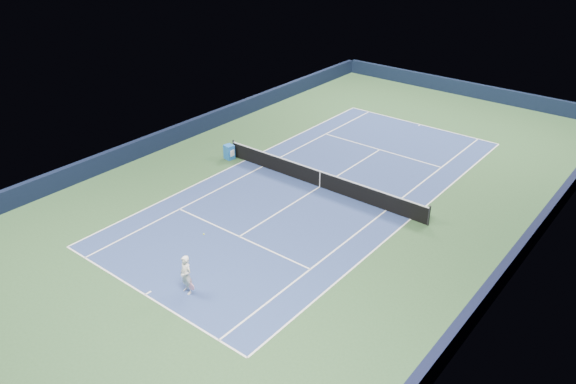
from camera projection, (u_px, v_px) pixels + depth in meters
The scene contains 19 objects.
ground at pixel (320, 187), 30.48m from camera, with size 40.00×40.00×0.00m, color #2A4A28.
wall_far at pixel (468, 89), 43.89m from camera, with size 22.00×0.35×1.10m, color black.
wall_right at pixel (523, 248), 24.27m from camera, with size 0.35×40.00×1.10m, color black.
wall_left at pixel (184, 131), 36.18m from camera, with size 0.35×40.00×1.10m, color black.
court_surface at pixel (320, 187), 30.48m from camera, with size 10.97×23.77×0.01m, color navy.
baseline_far at pixel (420, 125), 38.67m from camera, with size 10.97×0.08×0.00m, color white.
baseline_near at pixel (145, 295), 22.29m from camera, with size 10.97×0.08×0.00m, color white.
sideline_doubles_right at pixel (411, 219), 27.46m from camera, with size 0.08×23.77×0.00m, color white.
sideline_doubles_left at pixel (245, 160), 33.50m from camera, with size 0.08×23.77×0.00m, color white.
sideline_singles_right at pixel (386, 210), 28.22m from camera, with size 0.08×23.77×0.00m, color white.
sideline_singles_left at pixel (263, 166), 32.74m from camera, with size 0.08×23.77×0.00m, color white.
service_line_far at pixel (380, 150), 34.89m from camera, with size 8.23×0.08×0.00m, color white.
service_line_near at pixel (239, 236), 26.07m from camera, with size 8.23×0.08×0.00m, color white.
center_service_line at pixel (320, 187), 30.48m from camera, with size 0.08×12.80×0.00m, color white.
center_mark_far at pixel (419, 125), 38.57m from camera, with size 0.08×0.30×0.00m, color white.
center_mark_near at pixel (148, 293), 22.39m from camera, with size 0.08×0.30×0.00m, color white.
tennis_net at pixel (320, 179), 30.25m from camera, with size 12.90×0.10×1.07m.
sponsor_cube at pixel (229, 152), 33.52m from camera, with size 0.61×0.56×0.88m.
tennis_player at pixel (186, 275), 22.05m from camera, with size 0.80×1.28×2.32m.
Camera 1 is at (15.51, -22.19, 14.12)m, focal length 35.00 mm.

